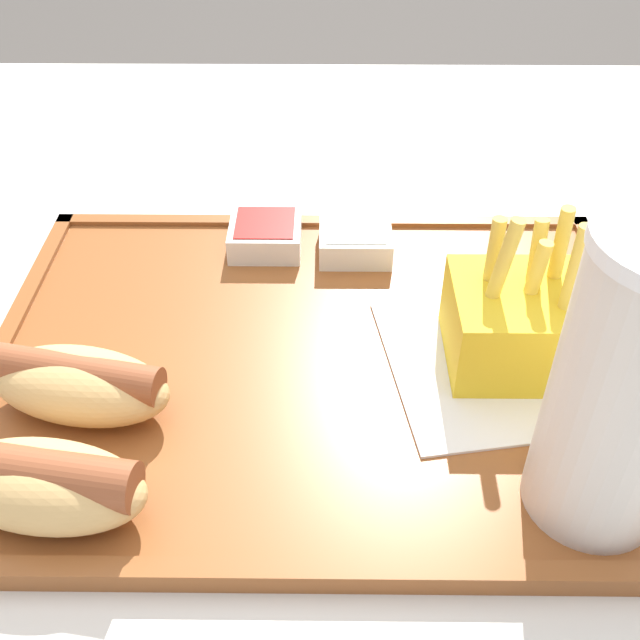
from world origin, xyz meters
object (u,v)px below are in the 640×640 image
Objects in this scene: hot_dog_far at (43,483)px; hot_dog_near at (80,383)px; soda_cup at (628,386)px; sauce_cup_mayo at (355,239)px; sauce_cup_ketchup at (266,234)px; fries_carton at (527,322)px.

hot_dog_near is (0.00, -0.07, -0.00)m from hot_dog_far.
soda_cup is 1.71× the size of hot_dog_near.
hot_dog_far is (0.29, 0.01, -0.06)m from soda_cup.
sauce_cup_mayo and sauce_cup_ketchup have the same top height.
soda_cup is at bearing 128.28° from sauce_cup_ketchup.
hot_dog_far is 2.14× the size of sauce_cup_mayo.
sauce_cup_ketchup is at bearing -51.72° from soda_cup.
fries_carton is (0.02, -0.11, -0.06)m from soda_cup.
hot_dog_far reaches higher than sauce_cup_ketchup.
hot_dog_far is at bearing 1.94° from soda_cup.
sauce_cup_ketchup is (0.18, -0.13, -0.02)m from fries_carton.
sauce_cup_mayo is (0.12, -0.24, -0.07)m from soda_cup.
sauce_cup_mayo is (-0.17, -0.17, -0.01)m from hot_dog_near.
hot_dog_near is at bearing 10.08° from fries_carton.
hot_dog_near is (0.29, -0.06, -0.06)m from soda_cup.
hot_dog_far is 0.99× the size of hot_dog_near.
hot_dog_far is 2.14× the size of sauce_cup_ketchup.
sauce_cup_ketchup is (-0.10, -0.18, -0.01)m from hot_dog_near.
hot_dog_far is 0.30m from fries_carton.
hot_dog_near reaches higher than sauce_cup_mayo.
fries_carton is (-0.28, -0.05, 0.01)m from hot_dog_near.
fries_carton is at bearing 143.72° from sauce_cup_ketchup.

